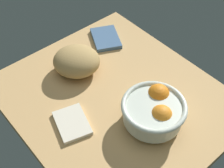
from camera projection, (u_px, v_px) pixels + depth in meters
The scene contains 5 objects.
ground_plane at pixel (115, 99), 102.93cm from camera, with size 71.45×62.87×3.00cm, color tan.
fruit_bowl at pixel (155, 110), 91.22cm from camera, with size 19.38×19.38×9.76cm.
bread_loaf at pixel (77, 61), 106.44cm from camera, with size 16.26×14.65×9.13cm, color tan.
napkin_folded at pixel (72, 123), 93.84cm from camera, with size 12.12×9.04×1.29cm, color silver.
napkin_spare at pixel (106, 38), 120.63cm from camera, with size 13.35×9.76×1.57cm, color #47668C.
Camera 1 is at (49.13, -43.43, 78.01)cm, focal length 49.58 mm.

